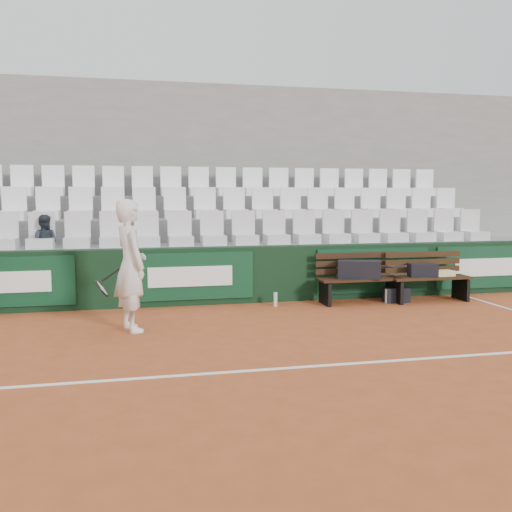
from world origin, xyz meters
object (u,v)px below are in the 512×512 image
(bench_right, at_px, (429,289))
(sports_bag_left, at_px, (359,269))
(sports_bag_right, at_px, (423,270))
(tennis_player, at_px, (130,265))
(bench_left, at_px, (360,291))
(spectator_c, at_px, (43,218))
(water_bottle_far, at_px, (387,296))
(sports_bag_ground, at_px, (396,295))
(water_bottle_near, at_px, (275,299))

(bench_right, relative_size, sports_bag_left, 2.04)
(sports_bag_right, height_order, tennis_player, tennis_player)
(bench_left, xyz_separation_m, spectator_c, (-5.42, 1.07, 1.29))
(water_bottle_far, relative_size, tennis_player, 0.14)
(bench_right, distance_m, sports_bag_left, 1.39)
(bench_right, xyz_separation_m, water_bottle_far, (-0.82, -0.01, -0.10))
(bench_left, distance_m, sports_bag_ground, 0.69)
(spectator_c, bearing_deg, water_bottle_far, 173.64)
(bench_left, relative_size, sports_bag_left, 2.04)
(water_bottle_near, distance_m, tennis_player, 2.87)
(bench_right, distance_m, spectator_c, 6.94)
(sports_bag_right, xyz_separation_m, tennis_player, (-5.16, -1.15, 0.36))
(sports_bag_right, relative_size, water_bottle_far, 2.00)
(sports_bag_left, xyz_separation_m, tennis_player, (-3.94, -1.19, 0.32))
(tennis_player, bearing_deg, sports_bag_right, 12.52)
(sports_bag_right, height_order, sports_bag_ground, sports_bag_right)
(sports_bag_left, height_order, spectator_c, spectator_c)
(sports_bag_left, bearing_deg, water_bottle_far, -9.44)
(water_bottle_near, bearing_deg, spectator_c, 165.42)
(sports_bag_left, height_order, water_bottle_near, sports_bag_left)
(sports_bag_ground, relative_size, water_bottle_near, 1.79)
(sports_bag_right, bearing_deg, bench_right, -15.32)
(sports_bag_left, xyz_separation_m, water_bottle_near, (-1.50, 0.08, -0.49))
(sports_bag_ground, xyz_separation_m, water_bottle_far, (-0.21, -0.05, -0.00))
(sports_bag_right, distance_m, tennis_player, 5.30)
(bench_right, distance_m, water_bottle_near, 2.84)
(sports_bag_ground, distance_m, spectator_c, 6.36)
(water_bottle_far, bearing_deg, bench_right, 0.59)
(bench_right, relative_size, spectator_c, 1.46)
(bench_right, xyz_separation_m, spectator_c, (-6.72, 1.16, 1.29))
(sports_bag_ground, bearing_deg, tennis_player, -166.03)
(bench_right, height_order, sports_bag_ground, bench_right)
(sports_bag_ground, height_order, tennis_player, tennis_player)
(sports_bag_ground, bearing_deg, water_bottle_near, 177.19)
(bench_left, distance_m, spectator_c, 5.67)
(bench_right, height_order, water_bottle_near, bench_right)
(sports_bag_ground, bearing_deg, sports_bag_left, 177.47)
(bench_left, height_order, sports_bag_ground, bench_left)
(water_bottle_near, bearing_deg, sports_bag_ground, -2.81)
(sports_bag_ground, relative_size, spectator_c, 0.42)
(bench_left, height_order, bench_right, same)
(spectator_c, bearing_deg, sports_bag_left, 173.47)
(bench_right, height_order, spectator_c, spectator_c)
(sports_bag_ground, distance_m, tennis_player, 4.87)
(bench_right, bearing_deg, water_bottle_near, 176.89)
(water_bottle_near, bearing_deg, bench_left, -2.12)
(spectator_c, bearing_deg, sports_bag_right, 175.15)
(bench_right, xyz_separation_m, sports_bag_left, (-1.33, 0.08, 0.38))
(tennis_player, xyz_separation_m, spectator_c, (-1.44, 2.28, 0.59))
(water_bottle_near, height_order, spectator_c, spectator_c)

